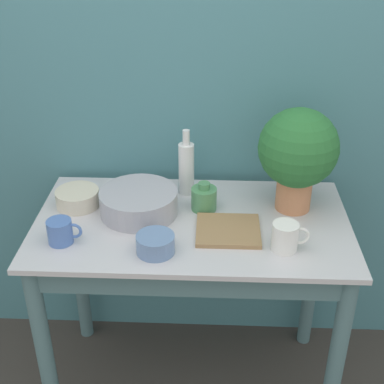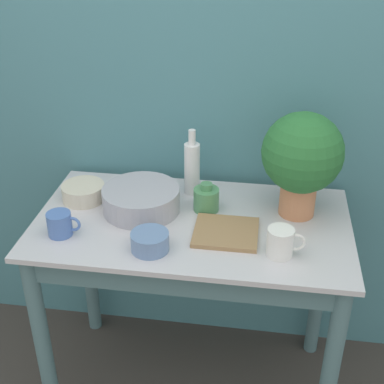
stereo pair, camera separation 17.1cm
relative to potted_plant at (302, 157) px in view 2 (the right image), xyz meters
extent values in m
cube|color=teal|center=(-0.37, 0.26, 0.14)|extent=(6.00, 0.05, 2.40)
cylinder|color=slate|center=(-0.90, -0.38, -0.66)|extent=(0.06, 0.06, 0.81)
cylinder|color=slate|center=(0.15, -0.38, -0.66)|extent=(0.06, 0.06, 0.81)
cylinder|color=slate|center=(-0.90, 0.16, -0.66)|extent=(0.06, 0.06, 0.81)
cylinder|color=slate|center=(0.15, 0.16, -0.66)|extent=(0.06, 0.06, 0.81)
cube|color=slate|center=(-0.37, -0.38, -0.30)|extent=(1.04, 0.02, 0.10)
cube|color=silver|center=(-0.37, -0.11, -0.24)|extent=(1.14, 0.63, 0.02)
cylinder|color=tan|center=(0.00, 0.00, -0.17)|extent=(0.13, 0.13, 0.12)
sphere|color=#286B33|center=(0.00, 0.00, 0.02)|extent=(0.29, 0.29, 0.29)
cylinder|color=#A8A8B2|center=(-0.57, -0.06, -0.19)|extent=(0.29, 0.29, 0.09)
cylinder|color=white|center=(-0.41, 0.10, -0.13)|extent=(0.06, 0.06, 0.21)
cylinder|color=white|center=(-0.41, 0.10, 0.00)|extent=(0.03, 0.03, 0.06)
cylinder|color=#4C8C59|center=(-0.33, -0.02, -0.19)|extent=(0.10, 0.10, 0.09)
cylinder|color=#4C8C59|center=(-0.33, -0.02, -0.13)|extent=(0.04, 0.04, 0.02)
cylinder|color=#4C70B7|center=(-0.81, -0.26, -0.19)|extent=(0.08, 0.08, 0.08)
torus|color=#4C70B7|center=(-0.77, -0.26, -0.19)|extent=(0.06, 0.01, 0.06)
cylinder|color=white|center=(-0.06, -0.27, -0.18)|extent=(0.09, 0.09, 0.10)
torus|color=white|center=(-0.01, -0.27, -0.18)|extent=(0.06, 0.01, 0.06)
cylinder|color=#6684B2|center=(-0.49, -0.31, -0.20)|extent=(0.13, 0.13, 0.06)
cylinder|color=beige|center=(-0.81, -0.02, -0.20)|extent=(0.16, 0.16, 0.06)
cube|color=#99754C|center=(-0.24, -0.18, -0.22)|extent=(0.22, 0.20, 0.02)
camera|label=1|loc=(-0.30, -1.75, 0.81)|focal=50.00mm
camera|label=2|loc=(-0.13, -1.73, 0.81)|focal=50.00mm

